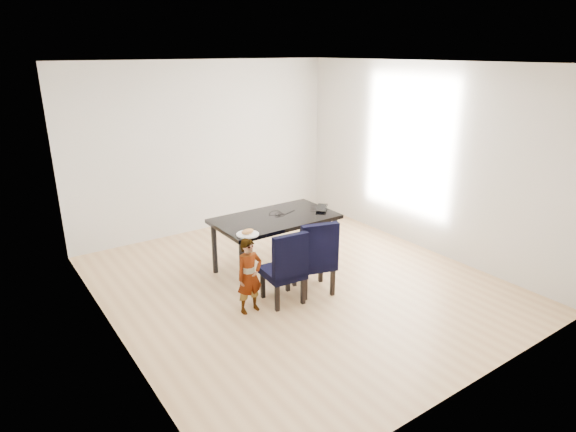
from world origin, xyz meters
TOP-DOWN VIEW (x-y plane):
  - floor at (0.00, 0.00)m, footprint 4.50×5.00m
  - ceiling at (0.00, 0.00)m, footprint 4.50×5.00m
  - wall_back at (0.00, 2.50)m, footprint 4.50×0.01m
  - wall_front at (0.00, -2.50)m, footprint 4.50×0.01m
  - wall_left at (-2.25, 0.00)m, footprint 0.01×5.00m
  - wall_right at (2.25, 0.00)m, footprint 0.01×5.00m
  - dining_table at (0.00, 0.50)m, footprint 1.60×0.90m
  - chair_left at (-0.41, -0.28)m, footprint 0.47×0.49m
  - chair_right at (0.04, -0.28)m, footprint 0.56×0.58m
  - child at (-0.85, -0.26)m, footprint 0.33×0.22m
  - plate at (-0.62, 0.15)m, footprint 0.34×0.34m
  - sandwich at (-0.63, 0.14)m, footprint 0.16×0.08m
  - laptop at (0.68, 0.45)m, footprint 0.40×0.40m
  - cable_tangle at (0.09, 0.52)m, footprint 0.16×0.16m

SIDE VIEW (x-z plane):
  - floor at x=0.00m, z-range -0.01..0.00m
  - dining_table at x=0.00m, z-range 0.00..0.75m
  - child at x=-0.85m, z-range 0.00..0.88m
  - chair_left at x=-0.41m, z-range 0.00..0.90m
  - chair_right at x=0.04m, z-range 0.00..0.94m
  - cable_tangle at x=0.09m, z-range 0.75..0.76m
  - plate at x=-0.62m, z-range 0.75..0.77m
  - laptop at x=0.68m, z-range 0.75..0.78m
  - sandwich at x=-0.63m, z-range 0.77..0.83m
  - wall_back at x=0.00m, z-range 0.00..2.70m
  - wall_front at x=0.00m, z-range 0.00..2.70m
  - wall_left at x=-2.25m, z-range 0.00..2.70m
  - wall_right at x=2.25m, z-range 0.00..2.70m
  - ceiling at x=0.00m, z-range 2.70..2.71m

